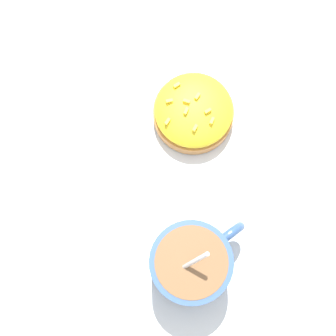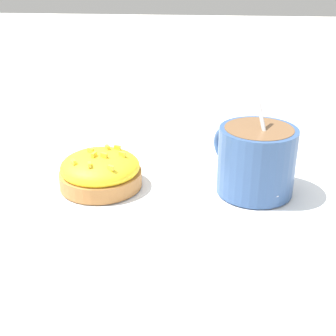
# 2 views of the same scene
# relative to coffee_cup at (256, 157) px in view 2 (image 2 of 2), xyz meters

# --- Properties ---
(ground_plane) EXTENTS (3.00, 3.00, 0.00)m
(ground_plane) POSITION_rel_coffee_cup_xyz_m (-0.08, -0.01, -0.04)
(ground_plane) COLOR silver
(paper_napkin) EXTENTS (0.35, 0.33, 0.00)m
(paper_napkin) POSITION_rel_coffee_cup_xyz_m (-0.08, -0.01, -0.04)
(paper_napkin) COLOR white
(paper_napkin) RESTS_ON ground_plane
(coffee_cup) EXTENTS (0.08, 0.09, 0.11)m
(coffee_cup) POSITION_rel_coffee_cup_xyz_m (0.00, 0.00, 0.00)
(coffee_cup) COLOR #335184
(coffee_cup) RESTS_ON paper_napkin
(frosted_pastry) EXTENTS (0.09, 0.09, 0.04)m
(frosted_pastry) POSITION_rel_coffee_cup_xyz_m (-0.16, -0.00, -0.02)
(frosted_pastry) COLOR #B2753D
(frosted_pastry) RESTS_ON paper_napkin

